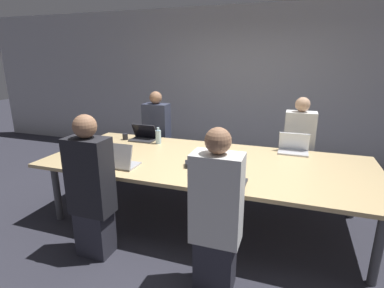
{
  "coord_description": "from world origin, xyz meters",
  "views": [
    {
      "loc": [
        0.91,
        -3.15,
        1.89
      ],
      "look_at": [
        -0.22,
        0.1,
        0.89
      ],
      "focal_mm": 28.0,
      "sensor_mm": 36.0,
      "label": 1
    }
  ],
  "objects_px": {
    "person_far_right": "(298,149)",
    "bottle_near_midright": "(209,168)",
    "bottle_far_left": "(158,137)",
    "stapler": "(187,164)",
    "cup_near_left": "(101,160)",
    "laptop_far_left": "(144,136)",
    "person_near_left": "(91,190)",
    "laptop_far_right": "(294,147)",
    "laptop_near_left": "(121,161)",
    "person_far_left": "(157,136)",
    "cup_far_left": "(125,137)",
    "laptop_near_midright": "(229,178)",
    "person_near_midright": "(216,215)"
  },
  "relations": [
    {
      "from": "person_far_right",
      "to": "bottle_near_midright",
      "type": "relative_size",
      "value": 6.39
    },
    {
      "from": "bottle_far_left",
      "to": "stapler",
      "type": "relative_size",
      "value": 1.47
    },
    {
      "from": "cup_near_left",
      "to": "laptop_far_left",
      "type": "bearing_deg",
      "value": 91.73
    },
    {
      "from": "person_near_left",
      "to": "bottle_near_midright",
      "type": "bearing_deg",
      "value": -151.71
    },
    {
      "from": "person_near_left",
      "to": "laptop_far_right",
      "type": "distance_m",
      "value": 2.44
    },
    {
      "from": "laptop_near_left",
      "to": "laptop_far_left",
      "type": "height_order",
      "value": "laptop_near_left"
    },
    {
      "from": "laptop_far_left",
      "to": "laptop_far_right",
      "type": "bearing_deg",
      "value": 2.81
    },
    {
      "from": "person_far_left",
      "to": "laptop_near_left",
      "type": "bearing_deg",
      "value": -77.83
    },
    {
      "from": "cup_near_left",
      "to": "person_far_left",
      "type": "distance_m",
      "value": 1.6
    },
    {
      "from": "laptop_far_right",
      "to": "person_far_left",
      "type": "distance_m",
      "value": 2.14
    },
    {
      "from": "bottle_far_left",
      "to": "person_near_left",
      "type": "bearing_deg",
      "value": -90.4
    },
    {
      "from": "person_far_right",
      "to": "bottle_far_left",
      "type": "bearing_deg",
      "value": -161.77
    },
    {
      "from": "laptop_near_left",
      "to": "person_far_left",
      "type": "bearing_deg",
      "value": -77.83
    },
    {
      "from": "cup_far_left",
      "to": "laptop_near_midright",
      "type": "xyz_separation_m",
      "value": [
        1.77,
        -1.11,
        0.03
      ]
    },
    {
      "from": "person_near_left",
      "to": "laptop_near_midright",
      "type": "distance_m",
      "value": 1.3
    },
    {
      "from": "person_near_left",
      "to": "cup_near_left",
      "type": "distance_m",
      "value": 0.55
    },
    {
      "from": "laptop_near_left",
      "to": "cup_far_left",
      "type": "xyz_separation_m",
      "value": [
        -0.57,
        1.02,
        -0.03
      ]
    },
    {
      "from": "laptop_far_left",
      "to": "laptop_near_midright",
      "type": "distance_m",
      "value": 1.9
    },
    {
      "from": "laptop_near_left",
      "to": "cup_near_left",
      "type": "xyz_separation_m",
      "value": [
        -0.27,
        0.01,
        -0.03
      ]
    },
    {
      "from": "person_far_right",
      "to": "stapler",
      "type": "height_order",
      "value": "person_far_right"
    },
    {
      "from": "person_far_right",
      "to": "bottle_near_midright",
      "type": "distance_m",
      "value": 1.76
    },
    {
      "from": "laptop_near_left",
      "to": "laptop_far_left",
      "type": "xyz_separation_m",
      "value": [
        -0.3,
        1.07,
        -0.01
      ]
    },
    {
      "from": "person_near_midright",
      "to": "laptop_near_left",
      "type": "bearing_deg",
      "value": -24.25
    },
    {
      "from": "laptop_far_right",
      "to": "bottle_far_left",
      "type": "xyz_separation_m",
      "value": [
        -1.77,
        -0.19,
        0.03
      ]
    },
    {
      "from": "cup_near_left",
      "to": "laptop_far_left",
      "type": "distance_m",
      "value": 1.07
    },
    {
      "from": "laptop_near_left",
      "to": "person_far_right",
      "type": "distance_m",
      "value": 2.42
    },
    {
      "from": "laptop_far_left",
      "to": "stapler",
      "type": "relative_size",
      "value": 2.29
    },
    {
      "from": "person_near_left",
      "to": "person_near_midright",
      "type": "distance_m",
      "value": 1.24
    },
    {
      "from": "person_near_left",
      "to": "laptop_far_left",
      "type": "xyz_separation_m",
      "value": [
        -0.27,
        1.56,
        0.13
      ]
    },
    {
      "from": "person_near_left",
      "to": "laptop_far_left",
      "type": "height_order",
      "value": "person_near_left"
    },
    {
      "from": "bottle_far_left",
      "to": "laptop_near_midright",
      "type": "height_order",
      "value": "laptop_near_midright"
    },
    {
      "from": "cup_far_left",
      "to": "stapler",
      "type": "distance_m",
      "value": 1.44
    },
    {
      "from": "person_far_left",
      "to": "bottle_far_left",
      "type": "xyz_separation_m",
      "value": [
        0.32,
        -0.61,
        0.17
      ]
    },
    {
      "from": "person_near_left",
      "to": "bottle_near_midright",
      "type": "distance_m",
      "value": 1.15
    },
    {
      "from": "person_far_right",
      "to": "person_near_midright",
      "type": "relative_size",
      "value": 0.99
    },
    {
      "from": "person_near_left",
      "to": "stapler",
      "type": "xyz_separation_m",
      "value": [
        0.7,
        0.75,
        0.08
      ]
    },
    {
      "from": "cup_far_left",
      "to": "laptop_far_left",
      "type": "bearing_deg",
      "value": 12.27
    },
    {
      "from": "laptop_far_left",
      "to": "person_far_left",
      "type": "height_order",
      "value": "person_far_left"
    },
    {
      "from": "person_near_left",
      "to": "bottle_far_left",
      "type": "bearing_deg",
      "value": -90.4
    },
    {
      "from": "laptop_far_right",
      "to": "stapler",
      "type": "bearing_deg",
      "value": -140.03
    },
    {
      "from": "cup_far_left",
      "to": "cup_near_left",
      "type": "bearing_deg",
      "value": -73.49
    },
    {
      "from": "bottle_far_left",
      "to": "stapler",
      "type": "bearing_deg",
      "value": -46.46
    },
    {
      "from": "person_far_left",
      "to": "laptop_near_midright",
      "type": "distance_m",
      "value": 2.29
    },
    {
      "from": "person_far_left",
      "to": "bottle_far_left",
      "type": "bearing_deg",
      "value": -62.42
    },
    {
      "from": "laptop_near_left",
      "to": "laptop_far_right",
      "type": "height_order",
      "value": "laptop_near_left"
    },
    {
      "from": "person_near_left",
      "to": "cup_far_left",
      "type": "xyz_separation_m",
      "value": [
        -0.53,
        1.5,
        0.1
      ]
    },
    {
      "from": "bottle_near_midright",
      "to": "person_near_midright",
      "type": "bearing_deg",
      "value": -68.99
    },
    {
      "from": "bottle_far_left",
      "to": "person_near_midright",
      "type": "relative_size",
      "value": 0.16
    },
    {
      "from": "person_far_left",
      "to": "stapler",
      "type": "bearing_deg",
      "value": -52.98
    },
    {
      "from": "cup_near_left",
      "to": "bottle_far_left",
      "type": "xyz_separation_m",
      "value": [
        0.25,
        0.98,
        0.05
      ]
    }
  ]
}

